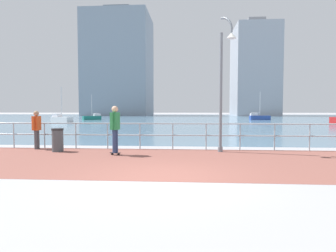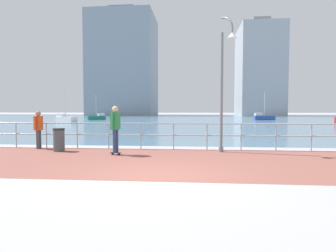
{
  "view_description": "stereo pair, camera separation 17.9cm",
  "coord_description": "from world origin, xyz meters",
  "px_view_note": "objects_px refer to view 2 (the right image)",
  "views": [
    {
      "loc": [
        0.72,
        -7.29,
        1.68
      ],
      "look_at": [
        -0.05,
        3.1,
        1.1
      ],
      "focal_mm": 31.73,
      "sensor_mm": 36.0,
      "label": 1
    },
    {
      "loc": [
        0.9,
        -7.27,
        1.68
      ],
      "look_at": [
        -0.05,
        3.1,
        1.1
      ],
      "focal_mm": 31.73,
      "sensor_mm": 36.0,
      "label": 2
    }
  ],
  "objects_px": {
    "skateboarder": "(115,125)",
    "trash_bin": "(59,140)",
    "bystander": "(38,127)",
    "sailboat_gray": "(97,117)",
    "sailboat_navy": "(65,119)",
    "lamppost": "(225,78)",
    "sailboat_teal": "(264,117)"
  },
  "relations": [
    {
      "from": "bystander",
      "to": "trash_bin",
      "type": "relative_size",
      "value": 1.75
    },
    {
      "from": "skateboarder",
      "to": "sailboat_teal",
      "type": "height_order",
      "value": "sailboat_teal"
    },
    {
      "from": "sailboat_teal",
      "to": "sailboat_gray",
      "type": "bearing_deg",
      "value": -176.8
    },
    {
      "from": "sailboat_navy",
      "to": "sailboat_teal",
      "type": "distance_m",
      "value": 30.38
    },
    {
      "from": "lamppost",
      "to": "skateboarder",
      "type": "xyz_separation_m",
      "value": [
        -4.06,
        -1.02,
        -1.81
      ]
    },
    {
      "from": "sailboat_gray",
      "to": "sailboat_navy",
      "type": "bearing_deg",
      "value": -96.42
    },
    {
      "from": "bystander",
      "to": "sailboat_navy",
      "type": "height_order",
      "value": "sailboat_navy"
    },
    {
      "from": "trash_bin",
      "to": "lamppost",
      "type": "bearing_deg",
      "value": 2.57
    },
    {
      "from": "sailboat_teal",
      "to": "sailboat_gray",
      "type": "relative_size",
      "value": 1.1
    },
    {
      "from": "bystander",
      "to": "trash_bin",
      "type": "bearing_deg",
      "value": -28.94
    },
    {
      "from": "lamppost",
      "to": "bystander",
      "type": "distance_m",
      "value": 8.05
    },
    {
      "from": "bystander",
      "to": "sailboat_gray",
      "type": "distance_m",
      "value": 36.84
    },
    {
      "from": "skateboarder",
      "to": "trash_bin",
      "type": "height_order",
      "value": "skateboarder"
    },
    {
      "from": "bystander",
      "to": "sailboat_gray",
      "type": "xyz_separation_m",
      "value": [
        -9.5,
        35.6,
        -0.56
      ]
    },
    {
      "from": "trash_bin",
      "to": "sailboat_navy",
      "type": "relative_size",
      "value": 0.2
    },
    {
      "from": "trash_bin",
      "to": "sailboat_teal",
      "type": "relative_size",
      "value": 0.2
    },
    {
      "from": "bystander",
      "to": "sailboat_gray",
      "type": "relative_size",
      "value": 0.39
    },
    {
      "from": "trash_bin",
      "to": "sailboat_teal",
      "type": "height_order",
      "value": "sailboat_teal"
    },
    {
      "from": "skateboarder",
      "to": "sailboat_gray",
      "type": "distance_m",
      "value": 39.3
    },
    {
      "from": "lamppost",
      "to": "trash_bin",
      "type": "relative_size",
      "value": 5.65
    },
    {
      "from": "skateboarder",
      "to": "bystander",
      "type": "bearing_deg",
      "value": 159.52
    },
    {
      "from": "skateboarder",
      "to": "sailboat_gray",
      "type": "relative_size",
      "value": 0.44
    },
    {
      "from": "trash_bin",
      "to": "sailboat_navy",
      "type": "height_order",
      "value": "sailboat_navy"
    },
    {
      "from": "lamppost",
      "to": "sailboat_gray",
      "type": "height_order",
      "value": "lamppost"
    },
    {
      "from": "sailboat_teal",
      "to": "trash_bin",
      "type": "bearing_deg",
      "value": -113.6
    },
    {
      "from": "bystander",
      "to": "sailboat_navy",
      "type": "relative_size",
      "value": 0.35
    },
    {
      "from": "lamppost",
      "to": "bystander",
      "type": "relative_size",
      "value": 3.24
    },
    {
      "from": "trash_bin",
      "to": "sailboat_gray",
      "type": "relative_size",
      "value": 0.22
    },
    {
      "from": "bystander",
      "to": "sailboat_gray",
      "type": "bearing_deg",
      "value": 104.94
    },
    {
      "from": "bystander",
      "to": "sailboat_teal",
      "type": "distance_m",
      "value": 41.14
    },
    {
      "from": "lamppost",
      "to": "sailboat_gray",
      "type": "xyz_separation_m",
      "value": [
        -17.29,
        35.98,
        -2.51
      ]
    },
    {
      "from": "sailboat_gray",
      "to": "lamppost",
      "type": "bearing_deg",
      "value": -64.33
    }
  ]
}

